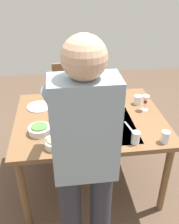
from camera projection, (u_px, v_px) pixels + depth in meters
ground_plane at (90, 178)px, 2.65m from camera, size 6.00×6.00×0.00m
dining_table at (90, 124)px, 2.30m from camera, size 1.32×1.05×0.76m
chair_near at (70, 96)px, 3.14m from camera, size 0.40×0.40×0.91m
person_server at (85, 159)px, 1.47m from camera, size 0.42×0.61×1.69m
wine_bottle at (95, 86)px, 2.57m from camera, size 0.07×0.07×0.30m
wine_glass_left at (145, 100)px, 2.31m from camera, size 0.07×0.07×0.15m
water_cup_near_left at (138, 100)px, 2.45m from camera, size 0.08×0.08×0.09m
water_cup_near_right at (136, 138)px, 1.90m from camera, size 0.06×0.06×0.10m
water_cup_far_left at (165, 137)px, 1.91m from camera, size 0.07×0.07×0.10m
serving_bowl_pasta at (109, 107)px, 2.34m from camera, size 0.30×0.30×0.07m
side_bowl_salad at (40, 129)px, 2.03m from camera, size 0.18×0.18×0.07m
side_bowl_bread at (55, 143)px, 1.88m from camera, size 0.16×0.16×0.07m
dinner_plate_near at (39, 107)px, 2.41m from camera, size 0.23×0.23×0.01m
dinner_plate_far at (83, 124)px, 2.14m from camera, size 0.23×0.23×0.01m
table_knife at (130, 128)px, 2.10m from camera, size 0.05×0.20×0.00m
table_fork at (69, 101)px, 2.51m from camera, size 0.08×0.17×0.00m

